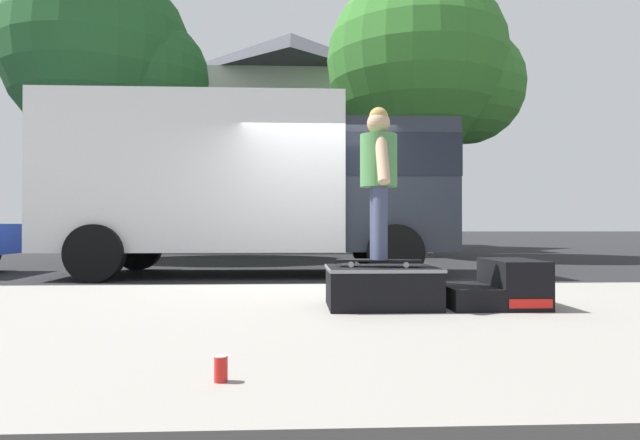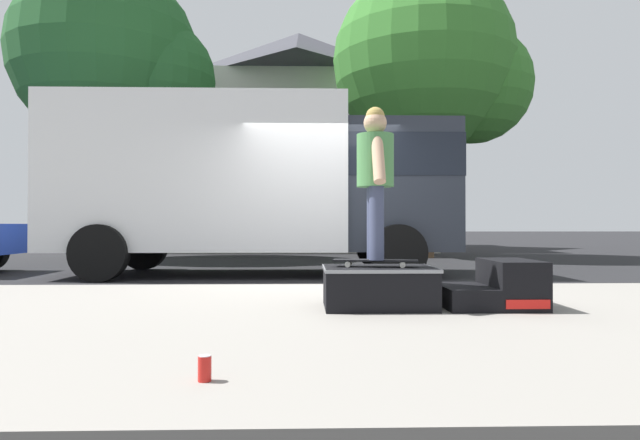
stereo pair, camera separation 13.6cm
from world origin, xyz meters
TOP-DOWN VIEW (x-y plane):
  - ground_plane at (0.00, 0.00)m, footprint 140.00×140.00m
  - sidewalk_slab at (0.00, -3.00)m, footprint 50.00×5.00m
  - skate_box at (0.40, -2.52)m, footprint 1.02×0.75m
  - kicker_ramp at (1.51, -2.52)m, footprint 0.88×0.76m
  - skateboard at (0.37, -2.52)m, footprint 0.80×0.33m
  - skater_kid at (0.37, -2.52)m, footprint 0.34×0.73m
  - soda_can at (-0.77, -4.87)m, footprint 0.07×0.07m
  - box_truck at (-1.12, 2.20)m, footprint 6.91×2.63m
  - street_tree_main at (-5.26, 6.88)m, footprint 5.27×4.79m
  - street_tree_neighbour at (3.25, 7.20)m, footprint 5.44×4.95m
  - house_behind at (-0.53, 13.53)m, footprint 9.54×8.23m

SIDE VIEW (x-z plane):
  - ground_plane at x=0.00m, z-range 0.00..0.00m
  - sidewalk_slab at x=0.00m, z-range 0.00..0.12m
  - soda_can at x=-0.77m, z-range 0.12..0.25m
  - kicker_ramp at x=1.51m, z-range 0.08..0.52m
  - skate_box at x=0.40m, z-range 0.13..0.51m
  - skateboard at x=0.37m, z-range 0.52..0.59m
  - skater_kid at x=0.37m, z-range 0.69..2.11m
  - box_truck at x=-1.12m, z-range 0.18..3.23m
  - house_behind at x=-0.53m, z-range 0.04..8.44m
  - street_tree_main at x=-5.26m, z-range 1.32..9.07m
  - street_tree_neighbour at x=3.25m, z-range 1.28..9.11m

